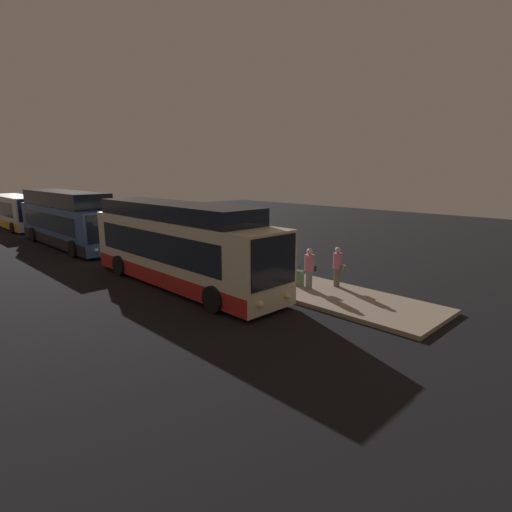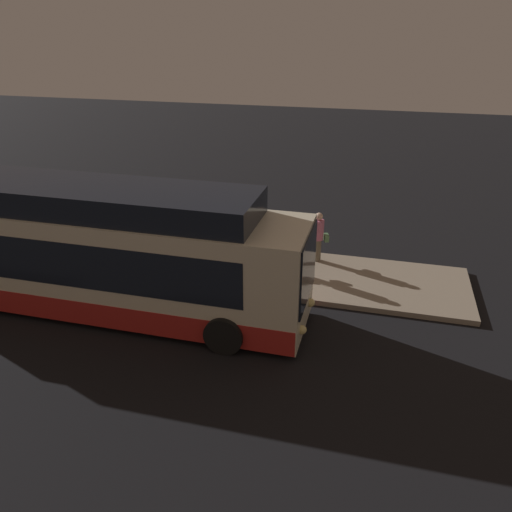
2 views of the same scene
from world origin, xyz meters
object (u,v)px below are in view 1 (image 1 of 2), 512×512
object	(u,v)px
bus_second	(68,222)
bus_lead	(179,248)
passenger_boarding	(309,267)
passenger_waiting	(338,265)
sign_post	(222,234)
passenger_with_bags	(254,253)
suitcase	(299,278)
bus_third	(17,212)
trash_bin	(229,262)

from	to	relation	value
bus_second	bus_lead	bearing A→B (deg)	0.00
passenger_boarding	passenger_waiting	bearing A→B (deg)	54.24
sign_post	bus_second	bearing A→B (deg)	-163.77
passenger_with_bags	suitcase	xyz separation A→B (m)	(3.10, -0.23, -0.62)
bus_third	sign_post	xyz separation A→B (m)	(25.31, 3.62, 0.38)
passenger_with_bags	sign_post	xyz separation A→B (m)	(-2.57, 0.13, 0.70)
bus_third	trash_bin	size ratio (longest dim) A/B	15.82
bus_second	trash_bin	xyz separation A→B (m)	(13.46, 3.16, -1.19)
passenger_boarding	suitcase	world-z (taller)	passenger_boarding
bus_lead	passenger_with_bags	size ratio (longest dim) A/B	6.51
bus_third	bus_second	bearing A→B (deg)	0.00
bus_lead	sign_post	world-z (taller)	bus_lead
bus_second	passenger_with_bags	xyz separation A→B (m)	(15.00, 3.49, -0.54)
bus_second	suitcase	xyz separation A→B (m)	(18.10, 3.26, -1.16)
bus_third	suitcase	size ratio (longest dim) A/B	10.94
bus_second	trash_bin	distance (m)	13.88
passenger_boarding	passenger_waiting	xyz separation A→B (m)	(0.64, 1.17, 0.00)
suitcase	sign_post	world-z (taller)	sign_post
bus_third	passenger_with_bags	xyz separation A→B (m)	(27.88, 3.49, -0.32)
bus_lead	bus_third	xyz separation A→B (m)	(-26.61, -0.00, -0.25)
passenger_waiting	passenger_with_bags	xyz separation A→B (m)	(-4.30, -0.93, 0.03)
bus_lead	suitcase	distance (m)	5.58
passenger_waiting	trash_bin	distance (m)	6.00
passenger_boarding	passenger_with_bags	xyz separation A→B (m)	(-3.66, 0.24, 0.03)
bus_lead	sign_post	bearing A→B (deg)	109.88
suitcase	sign_post	xyz separation A→B (m)	(-5.67, 0.35, 1.32)
passenger_waiting	sign_post	distance (m)	6.95
bus_lead	passenger_with_bags	bearing A→B (deg)	70.13
passenger_waiting	sign_post	xyz separation A→B (m)	(-6.87, -0.80, 0.73)
passenger_waiting	passenger_with_bags	size ratio (longest dim) A/B	0.97
passenger_boarding	passenger_with_bags	bearing A→B (deg)	169.11
bus_second	passenger_waiting	distance (m)	19.80
bus_third	passenger_waiting	size ratio (longest dim) A/B	5.88
bus_third	suitcase	world-z (taller)	bus_third
passenger_boarding	trash_bin	bearing A→B (deg)	173.86
passenger_boarding	passenger_waiting	size ratio (longest dim) A/B	1.01
passenger_with_bags	trash_bin	bearing A→B (deg)	5.58
bus_third	passenger_boarding	world-z (taller)	bus_third
bus_second	bus_third	xyz separation A→B (m)	(-12.88, -0.00, -0.22)
bus_lead	suitcase	xyz separation A→B (m)	(4.36, 3.26, -1.19)
bus_third	suitcase	bearing A→B (deg)	6.01
bus_third	suitcase	xyz separation A→B (m)	(30.98, 3.26, -0.94)
bus_lead	suitcase	bearing A→B (deg)	36.81
bus_lead	sign_post	size ratio (longest dim) A/B	4.56
bus_second	passenger_boarding	world-z (taller)	bus_second
passenger_waiting	sign_post	size ratio (longest dim) A/B	0.68
bus_lead	passenger_boarding	distance (m)	5.93
sign_post	bus_lead	bearing A→B (deg)	-70.12
bus_second	sign_post	xyz separation A→B (m)	(12.43, 3.62, 0.16)
bus_second	passenger_boarding	distance (m)	18.95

